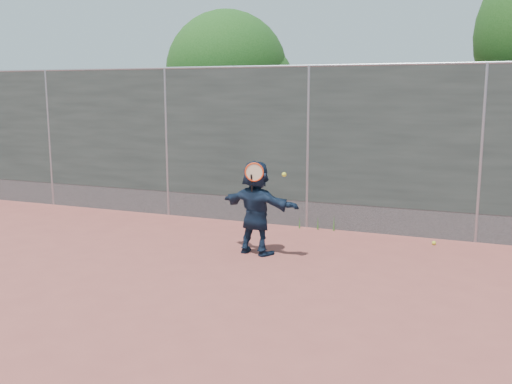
% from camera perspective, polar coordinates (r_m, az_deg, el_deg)
% --- Properties ---
extents(ground, '(80.00, 80.00, 0.00)m').
position_cam_1_polar(ground, '(7.73, -2.39, -9.17)').
color(ground, '#9E4C42').
rests_on(ground, ground).
extents(player, '(1.44, 0.73, 1.49)m').
position_cam_1_polar(player, '(8.95, -0.00, -1.57)').
color(player, '#16253C').
rests_on(player, ground).
extents(ball_ground, '(0.07, 0.07, 0.07)m').
position_cam_1_polar(ball_ground, '(10.06, 17.37, -4.89)').
color(ball_ground, yellow).
rests_on(ball_ground, ground).
extents(fence, '(20.00, 0.06, 3.03)m').
position_cam_1_polar(fence, '(10.64, 5.22, 4.81)').
color(fence, '#38423D').
rests_on(fence, ground).
extents(swing_action, '(0.69, 0.21, 0.51)m').
position_cam_1_polar(swing_action, '(8.62, 0.10, 1.87)').
color(swing_action, '#EF4216').
rests_on(swing_action, ground).
extents(tree_left, '(3.15, 3.00, 4.53)m').
position_cam_1_polar(tree_left, '(14.45, -2.29, 11.59)').
color(tree_left, '#382314').
rests_on(tree_left, ground).
extents(weed_clump, '(0.68, 0.07, 0.30)m').
position_cam_1_polar(weed_clump, '(10.68, 6.44, -3.07)').
color(weed_clump, '#387226').
rests_on(weed_clump, ground).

